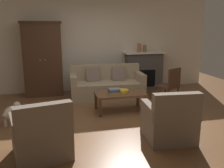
# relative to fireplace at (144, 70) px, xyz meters

# --- Properties ---
(ground_plane) EXTENTS (9.60, 9.60, 0.00)m
(ground_plane) POSITION_rel_fireplace_xyz_m (-1.55, -2.30, -0.57)
(ground_plane) COLOR brown
(back_wall) EXTENTS (7.20, 0.10, 2.80)m
(back_wall) POSITION_rel_fireplace_xyz_m (-1.55, 0.25, 0.83)
(back_wall) COLOR silver
(back_wall) RESTS_ON ground
(fireplace) EXTENTS (1.26, 0.48, 1.12)m
(fireplace) POSITION_rel_fireplace_xyz_m (0.00, 0.00, 0.00)
(fireplace) COLOR #4C4947
(fireplace) RESTS_ON ground
(armoire) EXTENTS (1.06, 0.57, 2.00)m
(armoire) POSITION_rel_fireplace_xyz_m (-2.95, -0.08, 0.44)
(armoire) COLOR #472D1E
(armoire) RESTS_ON ground
(couch) EXTENTS (1.96, 0.94, 0.86)m
(couch) POSITION_rel_fireplace_xyz_m (-1.32, -0.75, -0.25)
(couch) COLOR tan
(couch) RESTS_ON ground
(coffee_table) EXTENTS (1.10, 0.60, 0.42)m
(coffee_table) POSITION_rel_fireplace_xyz_m (-1.26, -1.88, -0.20)
(coffee_table) COLOR brown
(coffee_table) RESTS_ON ground
(fruit_bowl) EXTENTS (0.29, 0.29, 0.07)m
(fruit_bowl) POSITION_rel_fireplace_xyz_m (-1.21, -1.86, -0.12)
(fruit_bowl) COLOR gold
(fruit_bowl) RESTS_ON coffee_table
(book_stack) EXTENTS (0.26, 0.19, 0.12)m
(book_stack) POSITION_rel_fireplace_xyz_m (-1.41, -1.92, -0.09)
(book_stack) COLOR gold
(book_stack) RESTS_ON coffee_table
(mantel_vase_terracotta) EXTENTS (0.11, 0.11, 0.25)m
(mantel_vase_terracotta) POSITION_rel_fireplace_xyz_m (-0.18, -0.02, 0.68)
(mantel_vase_terracotta) COLOR #A86042
(mantel_vase_terracotta) RESTS_ON fireplace
(mantel_vase_bronze) EXTENTS (0.10, 0.10, 0.21)m
(mantel_vase_bronze) POSITION_rel_fireplace_xyz_m (-0.00, -0.02, 0.65)
(mantel_vase_bronze) COLOR olive
(mantel_vase_bronze) RESTS_ON fireplace
(armchair_near_left) EXTENTS (0.92, 0.92, 0.88)m
(armchair_near_left) POSITION_rel_fireplace_xyz_m (-2.89, -3.57, -0.25)
(armchair_near_left) COLOR #756656
(armchair_near_left) RESTS_ON ground
(armchair_near_right) EXTENTS (0.84, 0.83, 0.88)m
(armchair_near_right) POSITION_rel_fireplace_xyz_m (-0.85, -3.48, -0.25)
(armchair_near_right) COLOR #756656
(armchair_near_right) RESTS_ON ground
(side_chair_wooden) EXTENTS (0.59, 0.59, 0.90)m
(side_chair_wooden) POSITION_rel_fireplace_xyz_m (0.05, -1.67, -0.06)
(side_chair_wooden) COLOR #472D1E
(side_chair_wooden) RESTS_ON ground
(dog) EXTENTS (0.33, 0.54, 0.39)m
(dog) POSITION_rel_fireplace_xyz_m (-3.51, -2.13, -0.32)
(dog) COLOR beige
(dog) RESTS_ON ground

